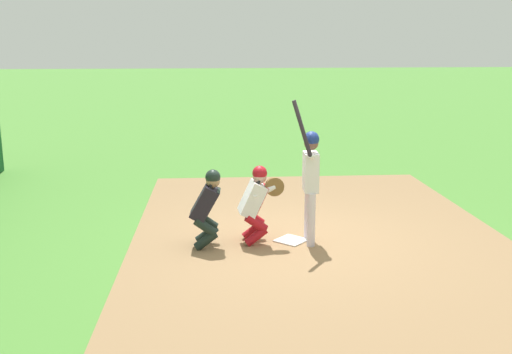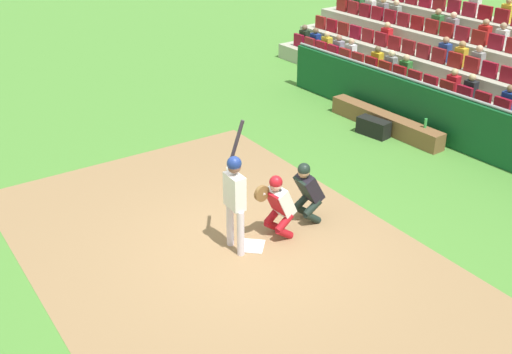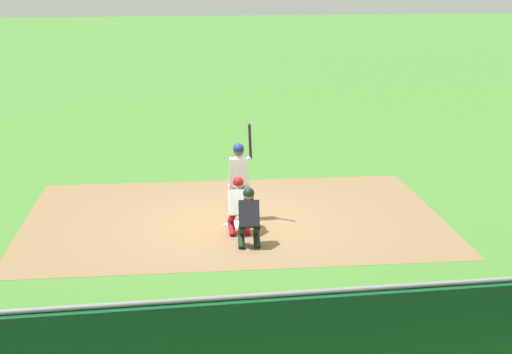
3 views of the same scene
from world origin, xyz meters
The scene contains 6 objects.
ground_plane centered at (0.00, 0.00, 0.00)m, with size 160.00×160.00×0.00m, color #4B8533.
infield_dirt_patch centered at (0.00, 0.50, 0.00)m, with size 9.57×6.22×0.01m, color #916F4B.
home_plate_marker centered at (0.00, 0.00, 0.02)m, with size 0.44×0.44×0.02m, color white.
batter_at_plate centered at (0.11, 0.27, 1.14)m, with size 0.56×0.49×2.33m.
catcher_crouching centered at (-0.01, -0.58, 0.72)m, with size 0.47×0.72×1.28m.
home_plate_umpire centered at (0.10, -1.36, 0.69)m, with size 0.49×0.52×1.27m.
Camera 1 is at (8.91, -1.64, 3.10)m, focal length 40.76 mm.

